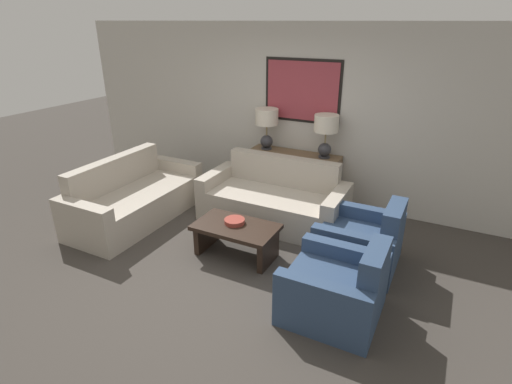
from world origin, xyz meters
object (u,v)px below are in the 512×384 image
console_table (293,178)px  table_lamp_left (267,122)px  armchair_near_camera (337,290)px  table_lamp_right (326,129)px  couch_by_side (134,199)px  decorative_bowl (235,221)px  couch_by_back_wall (274,201)px  armchair_near_back_wall (361,243)px  coffee_table (236,234)px

console_table → table_lamp_left: table_lamp_left is taller
armchair_near_camera → table_lamp_right: bearing=111.9°
table_lamp_right → couch_by_side: bearing=-145.4°
decorative_bowl → armchair_near_camera: bearing=-20.4°
table_lamp_left → table_lamp_right: bearing=0.0°
couch_by_back_wall → decorative_bowl: 1.03m
table_lamp_right → armchair_near_back_wall: 1.83m
couch_by_back_wall → couch_by_side: 2.00m
console_table → armchair_near_camera: size_ratio=1.57×
console_table → table_lamp_right: table_lamp_right is taller
coffee_table → decorative_bowl: (-0.04, 0.04, 0.14)m
table_lamp_right → armchair_near_camera: (0.91, -2.26, -0.95)m
decorative_bowl → couch_by_back_wall: bearing=86.8°
console_table → coffee_table: size_ratio=1.41×
couch_by_back_wall → decorative_bowl: size_ratio=8.15×
table_lamp_left → couch_by_side: size_ratio=0.31×
armchair_near_back_wall → table_lamp_right: bearing=125.4°
armchair_near_back_wall → coffee_table: bearing=-160.6°
couch_by_back_wall → armchair_near_camera: (1.38, -1.55, -0.01)m
console_table → couch_by_side: couch_by_side is taller
console_table → decorative_bowl: size_ratio=5.65×
coffee_table → table_lamp_left: bearing=104.4°
table_lamp_right → armchair_near_back_wall: (0.91, -1.28, -0.95)m
console_table → armchair_near_camera: 2.65m
console_table → decorative_bowl: console_table is taller
console_table → coffee_table: (-0.01, -1.77, -0.11)m
decorative_bowl → armchair_near_back_wall: (1.43, 0.45, -0.16)m
decorative_bowl → console_table: bearing=88.1°
couch_by_side → decorative_bowl: (1.75, -0.16, 0.14)m
couch_by_back_wall → coffee_table: size_ratio=2.03×
armchair_near_camera → coffee_table: bearing=160.6°
coffee_table → armchair_near_camera: armchair_near_camera is taller
table_lamp_right → couch_by_back_wall: bearing=-123.4°
couch_by_side → armchair_near_camera: couch_by_side is taller
armchair_near_camera → table_lamp_left: bearing=129.2°
table_lamp_right → couch_by_back_wall: 1.26m
couch_by_side → armchair_near_back_wall: size_ratio=2.27×
couch_by_side → coffee_table: 1.81m
console_table → armchair_near_back_wall: 1.88m
coffee_table → armchair_near_camera: (1.39, -0.49, -0.01)m
console_table → couch_by_side: bearing=-139.1°
couch_by_side → armchair_near_back_wall: 3.20m
table_lamp_right → armchair_near_back_wall: size_ratio=0.71×
table_lamp_right → coffee_table: (-0.48, -1.77, -0.94)m
couch_by_side → couch_by_back_wall: bearing=25.4°
console_table → armchair_near_back_wall: bearing=-42.9°
console_table → table_lamp_right: bearing=-0.0°
table_lamp_left → coffee_table: size_ratio=0.63×
couch_by_back_wall → armchair_near_back_wall: 1.49m
console_table → armchair_near_camera: bearing=-58.7°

